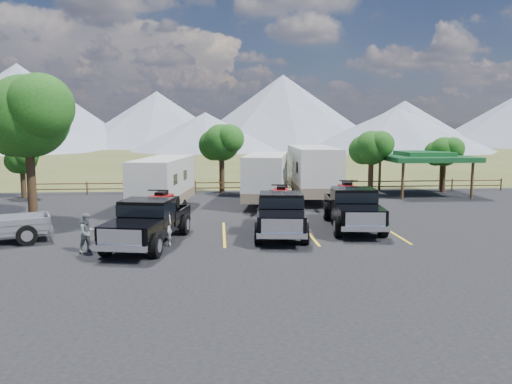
{
  "coord_description": "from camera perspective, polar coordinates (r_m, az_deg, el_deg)",
  "views": [
    {
      "loc": [
        -2.2,
        -19.04,
        5.05
      ],
      "look_at": [
        -0.26,
        7.16,
        1.6
      ],
      "focal_mm": 35.0,
      "sensor_mm": 36.0,
      "label": 1
    }
  ],
  "objects": [
    {
      "name": "trailer_center",
      "position": [
        32.35,
        1.2,
        1.61
      ],
      "size": [
        3.73,
        9.38,
        3.25
      ],
      "rotation": [
        0.0,
        0.0,
        -0.18
      ],
      "color": "silver",
      "rests_on": "asphalt_lot"
    },
    {
      "name": "person_a",
      "position": [
        21.25,
        -10.39,
        -3.74
      ],
      "size": [
        0.8,
        0.73,
        1.84
      ],
      "primitive_type": "imported",
      "rotation": [
        0.0,
        0.0,
        3.7
      ],
      "color": "silver",
      "rests_on": "asphalt_lot"
    },
    {
      "name": "trailer_left",
      "position": [
        30.05,
        -10.57,
        0.95
      ],
      "size": [
        3.39,
        9.17,
        3.17
      ],
      "rotation": [
        0.0,
        0.0,
        -0.14
      ],
      "color": "silver",
      "rests_on": "asphalt_lot"
    },
    {
      "name": "rail_fence",
      "position": [
        38.03,
        2.13,
        0.77
      ],
      "size": [
        36.12,
        0.12,
        1.0
      ],
      "color": "#4F3722",
      "rests_on": "ground"
    },
    {
      "name": "asphalt_lot",
      "position": [
        22.71,
        1.43,
        -5.32
      ],
      "size": [
        44.0,
        34.0,
        0.04
      ],
      "primitive_type": "cube",
      "color": "black",
      "rests_on": "ground"
    },
    {
      "name": "tree_ne_b",
      "position": [
        40.88,
        20.67,
        4.31
      ],
      "size": [
        2.77,
        2.59,
        4.27
      ],
      "color": "black",
      "rests_on": "ground"
    },
    {
      "name": "ground",
      "position": [
        19.82,
        2.29,
        -7.29
      ],
      "size": [
        320.0,
        320.0,
        0.0
      ],
      "primitive_type": "plane",
      "color": "#404B20",
      "rests_on": "ground"
    },
    {
      "name": "rig_center",
      "position": [
        23.52,
        2.9,
        -2.22
      ],
      "size": [
        2.88,
        6.74,
        2.19
      ],
      "rotation": [
        0.0,
        0.0,
        -0.11
      ],
      "color": "black",
      "rests_on": "asphalt_lot"
    },
    {
      "name": "trailer_right",
      "position": [
        34.47,
        6.55,
        2.26
      ],
      "size": [
        3.06,
        10.47,
        3.63
      ],
      "rotation": [
        0.0,
        0.0,
        -0.04
      ],
      "color": "silver",
      "rests_on": "asphalt_lot"
    },
    {
      "name": "rig_left",
      "position": [
        21.89,
        -12.1,
        -3.1
      ],
      "size": [
        3.32,
        6.83,
        2.19
      ],
      "rotation": [
        0.0,
        0.0,
        -0.2
      ],
      "color": "black",
      "rests_on": "asphalt_lot"
    },
    {
      "name": "rig_right",
      "position": [
        25.37,
        10.96,
        -1.58
      ],
      "size": [
        2.86,
        6.87,
        2.24
      ],
      "rotation": [
        0.0,
        0.0,
        -0.1
      ],
      "color": "black",
      "rests_on": "asphalt_lot"
    },
    {
      "name": "pavilion",
      "position": [
        39.18,
        18.64,
        3.78
      ],
      "size": [
        6.2,
        6.2,
        3.22
      ],
      "color": "#4F3722",
      "rests_on": "ground"
    },
    {
      "name": "tree_north",
      "position": [
        38.07,
        -4.0,
        5.63
      ],
      "size": [
        3.46,
        3.24,
        5.25
      ],
      "color": "black",
      "rests_on": "ground"
    },
    {
      "name": "tree_ne_a",
      "position": [
        37.78,
        13.02,
        4.91
      ],
      "size": [
        3.11,
        2.92,
        4.76
      ],
      "color": "black",
      "rests_on": "ground"
    },
    {
      "name": "tree_big_nw",
      "position": [
        29.92,
        -24.72,
        7.85
      ],
      "size": [
        5.54,
        5.18,
        7.84
      ],
      "color": "black",
      "rests_on": "ground"
    },
    {
      "name": "mountain_range",
      "position": [
        125.16,
        -6.8,
        8.73
      ],
      "size": [
        209.0,
        71.0,
        20.0
      ],
      "color": "gray",
      "rests_on": "ground"
    },
    {
      "name": "tree_nw_small",
      "position": [
        38.68,
        -25.22,
        3.41
      ],
      "size": [
        2.59,
        2.43,
        3.85
      ],
      "color": "black",
      "rests_on": "ground"
    },
    {
      "name": "stall_lines",
      "position": [
        23.68,
        1.19,
        -4.73
      ],
      "size": [
        12.12,
        5.5,
        0.01
      ],
      "color": "yellow",
      "rests_on": "asphalt_lot"
    },
    {
      "name": "person_b",
      "position": [
        21.12,
        -18.68,
        -4.45
      ],
      "size": [
        0.97,
        0.95,
        1.58
      ],
      "primitive_type": "imported",
      "rotation": [
        0.0,
        0.0,
        0.68
      ],
      "color": "slate",
      "rests_on": "asphalt_lot"
    }
  ]
}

